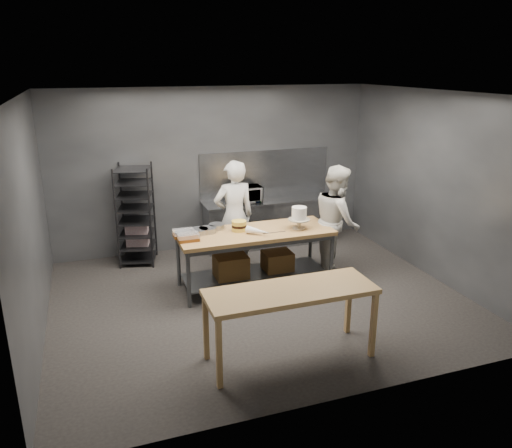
{
  "coord_description": "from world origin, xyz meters",
  "views": [
    {
      "loc": [
        -2.28,
        -6.42,
        3.4
      ],
      "look_at": [
        0.09,
        0.41,
        1.05
      ],
      "focal_mm": 35.0,
      "sensor_mm": 36.0,
      "label": 1
    }
  ],
  "objects": [
    {
      "name": "splashback_panel",
      "position": [
        1.0,
        2.48,
        1.35
      ],
      "size": [
        2.6,
        0.02,
        0.9
      ],
      "primitive_type": "cube",
      "color": "slate",
      "rests_on": "back_counter"
    },
    {
      "name": "cake_pans",
      "position": [
        -0.71,
        0.65,
        0.96
      ],
      "size": [
        0.81,
        0.45,
        0.07
      ],
      "color": "gray",
      "rests_on": "work_table"
    },
    {
      "name": "chef_behind",
      "position": [
        -0.02,
        1.2,
        0.95
      ],
      "size": [
        0.72,
        0.49,
        1.9
      ],
      "primitive_type": "imported",
      "rotation": [
        0.0,
        0.0,
        3.2
      ],
      "color": "silver",
      "rests_on": "ground"
    },
    {
      "name": "layer_cake",
      "position": [
        -0.13,
        0.56,
        1.0
      ],
      "size": [
        0.23,
        0.23,
        0.16
      ],
      "color": "gold",
      "rests_on": "work_table"
    },
    {
      "name": "back_wall",
      "position": [
        0.0,
        2.5,
        1.5
      ],
      "size": [
        6.0,
        0.04,
        3.0
      ],
      "primitive_type": "cube",
      "color": "#4C4F54",
      "rests_on": "ground"
    },
    {
      "name": "piping_bag",
      "position": [
        0.08,
        0.27,
        0.98
      ],
      "size": [
        0.35,
        0.36,
        0.12
      ],
      "primitive_type": "cone",
      "rotation": [
        1.57,
        0.0,
        0.76
      ],
      "color": "white",
      "rests_on": "work_table"
    },
    {
      "name": "work_table",
      "position": [
        0.07,
        0.47,
        0.57
      ],
      "size": [
        2.4,
        0.9,
        0.92
      ],
      "color": "olive",
      "rests_on": "ground"
    },
    {
      "name": "microwave",
      "position": [
        0.52,
        2.18,
        1.05
      ],
      "size": [
        0.54,
        0.37,
        0.3
      ],
      "primitive_type": "imported",
      "color": "black",
      "rests_on": "back_counter"
    },
    {
      "name": "frosted_cake_stand",
      "position": [
        0.78,
        0.35,
        1.14
      ],
      "size": [
        0.34,
        0.34,
        0.35
      ],
      "color": "#B7AB92",
      "rests_on": "work_table"
    },
    {
      "name": "near_counter",
      "position": [
        -0.18,
        -1.6,
        0.81
      ],
      "size": [
        2.0,
        0.7,
        0.9
      ],
      "color": "#A47C44",
      "rests_on": "ground"
    },
    {
      "name": "pastry_clamshells",
      "position": [
        -0.98,
        0.46,
        0.98
      ],
      "size": [
        0.34,
        0.4,
        0.11
      ],
      "color": "brown",
      "rests_on": "work_table"
    },
    {
      "name": "chef_right",
      "position": [
        1.52,
        0.5,
        0.92
      ],
      "size": [
        0.91,
        1.05,
        1.85
      ],
      "primitive_type": "imported",
      "rotation": [
        0.0,
        0.0,
        1.3
      ],
      "color": "silver",
      "rests_on": "ground"
    },
    {
      "name": "ground",
      "position": [
        0.0,
        0.0,
        0.0
      ],
      "size": [
        6.0,
        6.0,
        0.0
      ],
      "primitive_type": "plane",
      "color": "black",
      "rests_on": "ground"
    },
    {
      "name": "back_counter",
      "position": [
        1.0,
        2.18,
        0.45
      ],
      "size": [
        2.6,
        0.6,
        0.9
      ],
      "color": "slate",
      "rests_on": "ground"
    },
    {
      "name": "offset_spatula",
      "position": [
        0.3,
        0.29,
        0.93
      ],
      "size": [
        0.36,
        0.02,
        0.02
      ],
      "color": "slate",
      "rests_on": "work_table"
    },
    {
      "name": "speed_rack",
      "position": [
        -1.54,
        2.1,
        0.86
      ],
      "size": [
        0.74,
        0.78,
        1.75
      ],
      "color": "black",
      "rests_on": "ground"
    }
  ]
}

